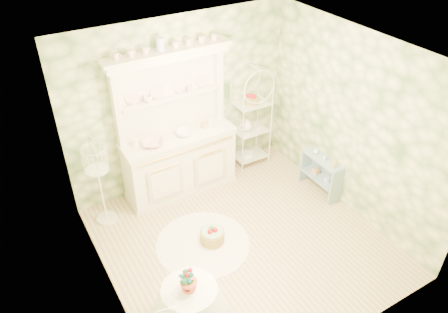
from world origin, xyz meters
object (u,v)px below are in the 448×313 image
side_shelf (321,176)px  floor_basket (212,236)px  round_table (190,309)px  kitchen_dresser (177,127)px  bakers_rack (251,116)px  birdcage_stand (100,183)px

side_shelf → floor_basket: (-2.03, -0.12, -0.19)m
side_shelf → round_table: bearing=-164.4°
kitchen_dresser → round_table: (-1.04, -2.39, -0.77)m
bakers_rack → side_shelf: 1.48m
bakers_rack → floor_basket: bearing=-137.4°
round_table → floor_basket: bearing=51.1°
kitchen_dresser → floor_basket: (-0.15, -1.30, -1.04)m
kitchen_dresser → floor_basket: 1.67m
floor_basket → kitchen_dresser: bearing=83.2°
bakers_rack → round_table: (-2.39, -2.45, -0.54)m
round_table → birdcage_stand: bearing=96.1°
round_table → birdcage_stand: 2.32m
round_table → side_shelf: bearing=22.6°
side_shelf → birdcage_stand: size_ratio=0.49×
side_shelf → round_table: (-2.92, -1.21, 0.08)m
bakers_rack → side_shelf: size_ratio=2.70×
kitchen_dresser → floor_basket: kitchen_dresser is taller
bakers_rack → round_table: bearing=-133.7°
floor_basket → birdcage_stand: bearing=133.4°
kitchen_dresser → birdcage_stand: 1.36m
birdcage_stand → floor_basket: bearing=-46.6°
kitchen_dresser → bakers_rack: (1.35, 0.06, -0.23)m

